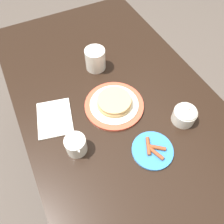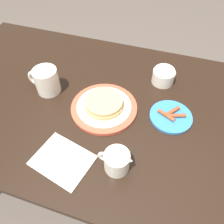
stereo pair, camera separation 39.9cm
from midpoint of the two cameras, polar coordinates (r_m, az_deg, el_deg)
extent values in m
plane|color=#51473F|center=(1.54, 7.51, -14.36)|extent=(8.00, 8.00, 0.00)
cube|color=black|center=(0.89, 12.69, 1.78)|extent=(1.45, 0.82, 0.03)
cube|color=black|center=(1.67, 7.44, 15.46)|extent=(0.07, 0.07, 0.72)
cube|color=black|center=(1.49, -16.27, 7.16)|extent=(0.07, 0.07, 0.72)
cylinder|color=#DB5138|center=(0.85, 12.68, 0.50)|extent=(0.25, 0.25, 0.01)
cylinder|color=white|center=(0.84, 12.78, 0.81)|extent=(0.20, 0.20, 0.00)
cylinder|color=tan|center=(0.83, 12.90, 1.19)|extent=(0.14, 0.14, 0.02)
cylinder|color=tan|center=(0.82, 13.10, 1.80)|extent=(0.14, 0.14, 0.02)
cylinder|color=#337AC6|center=(0.80, 24.55, -11.70)|extent=(0.15, 0.15, 0.01)
cylinder|color=brown|center=(0.79, 25.63, -12.32)|extent=(0.07, 0.04, 0.01)
cylinder|color=brown|center=(0.79, 23.68, -10.67)|extent=(0.07, 0.04, 0.01)
cylinder|color=brown|center=(0.80, 25.57, -10.88)|extent=(0.05, 0.06, 0.01)
cylinder|color=silver|center=(0.95, 6.01, 13.51)|extent=(0.09, 0.09, 0.10)
torus|color=silver|center=(0.97, 4.60, 15.20)|extent=(0.07, 0.01, 0.07)
cylinder|color=#472819|center=(0.92, 6.25, 15.47)|extent=(0.08, 0.08, 0.00)
cylinder|color=silver|center=(0.71, 3.91, -11.41)|extent=(0.08, 0.08, 0.07)
cone|color=silver|center=(0.67, 5.48, -12.96)|extent=(0.03, 0.03, 0.04)
torus|color=silver|center=(0.71, 2.46, -8.66)|extent=(0.04, 0.01, 0.04)
cylinder|color=silver|center=(0.90, 30.92, -2.33)|extent=(0.09, 0.09, 0.06)
ellipsoid|color=silver|center=(0.88, 31.80, -1.25)|extent=(0.09, 0.09, 0.03)
sphere|color=silver|center=(0.86, 32.33, -0.59)|extent=(0.02, 0.02, 0.02)
cube|color=silver|center=(0.80, -4.07, -3.28)|extent=(0.20, 0.17, 0.01)
camera|label=1|loc=(0.20, 117.11, -6.13)|focal=35.00mm
camera|label=2|loc=(0.20, -62.89, 6.13)|focal=35.00mm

